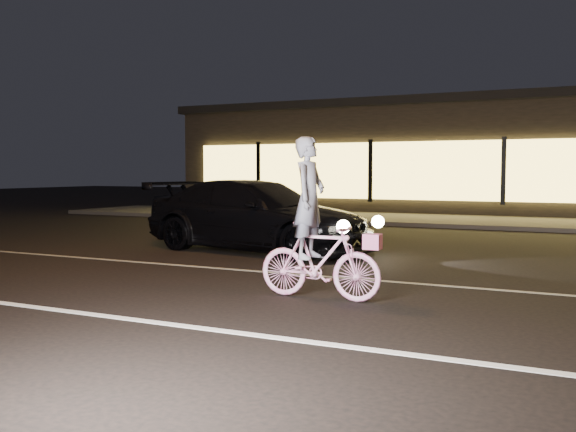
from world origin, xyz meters
The scene contains 7 objects.
ground centered at (0.00, 0.00, 0.00)m, with size 90.00×90.00×0.00m, color black.
lane_stripe_near centered at (0.00, -1.50, 0.00)m, with size 60.00×0.12×0.01m, color silver.
lane_stripe_far centered at (0.00, 2.00, 0.00)m, with size 60.00×0.10×0.01m, color gray.
sidewalk centered at (0.00, 13.00, 0.06)m, with size 30.00×4.00×0.12m, color #383533.
storefront centered at (0.00, 18.97, 2.15)m, with size 25.40×8.42×4.20m.
cyclist centered at (-0.39, 0.41, 0.72)m, with size 1.61×0.55×2.03m.
sedan centered at (-3.35, 4.32, 0.71)m, with size 5.13×2.73×1.42m.
Camera 1 is at (2.74, -6.90, 1.60)m, focal length 40.00 mm.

